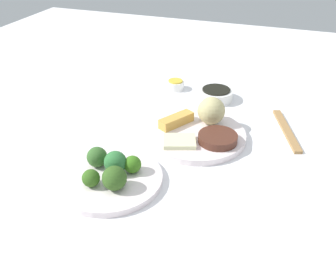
{
  "coord_description": "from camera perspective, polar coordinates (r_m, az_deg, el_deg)",
  "views": [
    {
      "loc": [
        -0.27,
        0.81,
        0.53
      ],
      "look_at": [
        -0.01,
        0.07,
        0.06
      ],
      "focal_mm": 41.38,
      "sensor_mm": 36.0,
      "label": 1
    }
  ],
  "objects": [
    {
      "name": "tabletop",
      "position": [
        1.0,
        0.83,
        -0.38
      ],
      "size": [
        2.2,
        2.2,
        0.02
      ],
      "primitive_type": "cube",
      "color": "white",
      "rests_on": "ground"
    },
    {
      "name": "main_plate",
      "position": [
        0.98,
        4.08,
        -0.13
      ],
      "size": [
        0.25,
        0.25,
        0.02
      ],
      "primitive_type": "cylinder",
      "color": "white",
      "rests_on": "tabletop"
    },
    {
      "name": "rice_scoop",
      "position": [
        1.0,
        6.39,
        3.5
      ],
      "size": [
        0.07,
        0.07,
        0.07
      ],
      "primitive_type": "sphere",
      "color": "tan",
      "rests_on": "main_plate"
    },
    {
      "name": "spring_roll",
      "position": [
        1.0,
        1.11,
        2.12
      ],
      "size": [
        0.08,
        0.1,
        0.03
      ],
      "primitive_type": "cube",
      "rotation": [
        0.0,
        0.0,
        1.04
      ],
      "color": "gold",
      "rests_on": "main_plate"
    },
    {
      "name": "crab_rangoon_wonton",
      "position": [
        0.93,
        1.71,
        -1.02
      ],
      "size": [
        0.09,
        0.08,
        0.01
      ],
      "primitive_type": "cube",
      "rotation": [
        0.0,
        0.0,
        0.34
      ],
      "color": "beige",
      "rests_on": "main_plate"
    },
    {
      "name": "stir_fry_heap",
      "position": [
        0.94,
        7.34,
        -0.54
      ],
      "size": [
        0.1,
        0.1,
        0.02
      ],
      "primitive_type": "cylinder",
      "color": "#4E281C",
      "rests_on": "main_plate"
    },
    {
      "name": "broccoli_plate",
      "position": [
        0.84,
        -8.68,
        -6.46
      ],
      "size": [
        0.23,
        0.23,
        0.01
      ],
      "primitive_type": "cylinder",
      "color": "white",
      "rests_on": "tabletop"
    },
    {
      "name": "broccoli_floret_0",
      "position": [
        0.79,
        -7.9,
        -6.39
      ],
      "size": [
        0.05,
        0.05,
        0.05
      ],
      "primitive_type": "sphere",
      "color": "#32561E",
      "rests_on": "broccoli_plate"
    },
    {
      "name": "broccoli_floret_1",
      "position": [
        0.81,
        -11.29,
        -6.32
      ],
      "size": [
        0.04,
        0.04,
        0.04
      ],
      "primitive_type": "sphere",
      "color": "#335E1B",
      "rests_on": "broccoli_plate"
    },
    {
      "name": "broccoli_floret_2",
      "position": [
        0.83,
        -7.76,
        -4.07
      ],
      "size": [
        0.05,
        0.05,
        0.05
      ],
      "primitive_type": "sphere",
      "color": "#2E6F36",
      "rests_on": "broccoli_plate"
    },
    {
      "name": "broccoli_floret_3",
      "position": [
        0.86,
        -10.41,
        -3.27
      ],
      "size": [
        0.05,
        0.05,
        0.05
      ],
      "primitive_type": "sphere",
      "color": "#335E28",
      "rests_on": "broccoli_plate"
    },
    {
      "name": "broccoli_floret_4",
      "position": [
        0.83,
        -5.26,
        -4.4
      ],
      "size": [
        0.04,
        0.04,
        0.04
      ],
      "primitive_type": "sphere",
      "color": "#38711A",
      "rests_on": "broccoli_plate"
    },
    {
      "name": "soy_sauce_bowl",
      "position": [
        1.18,
        7.07,
        5.81
      ],
      "size": [
        0.1,
        0.1,
        0.03
      ],
      "primitive_type": "cylinder",
      "color": "white",
      "rests_on": "tabletop"
    },
    {
      "name": "soy_sauce_bowl_liquid",
      "position": [
        1.17,
        7.13,
        6.58
      ],
      "size": [
        0.08,
        0.08,
        0.0
      ],
      "primitive_type": "cylinder",
      "color": "black",
      "rests_on": "soy_sauce_bowl"
    },
    {
      "name": "sauce_ramekin_hot_mustard",
      "position": [
        1.24,
        1.1,
        7.27
      ],
      "size": [
        0.05,
        0.05,
        0.03
      ],
      "primitive_type": "cylinder",
      "color": "white",
      "rests_on": "tabletop"
    },
    {
      "name": "sauce_ramekin_hot_mustard_liquid",
      "position": [
        1.24,
        1.11,
        7.91
      ],
      "size": [
        0.04,
        0.04,
        0.0
      ],
      "primitive_type": "cylinder",
      "color": "gold",
      "rests_on": "sauce_ramekin_hot_mustard"
    },
    {
      "name": "chopsticks_pair",
      "position": [
        1.05,
        17.06,
        0.61
      ],
      "size": [
        0.09,
        0.21,
        0.01
      ],
      "primitive_type": "cube",
      "rotation": [
        0.0,
        0.0,
        1.92
      ],
      "color": "#A07645",
      "rests_on": "tabletop"
    }
  ]
}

